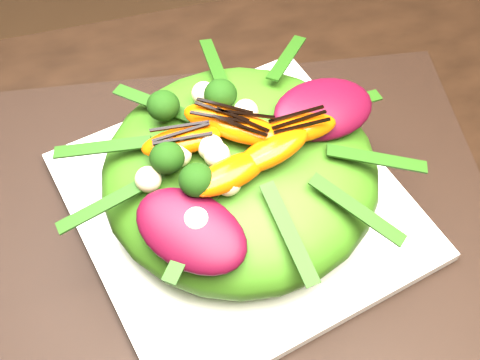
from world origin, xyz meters
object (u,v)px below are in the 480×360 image
object	(u,v)px
placemat	(240,209)
salad_bowl	(240,196)
plate_base	(240,205)
lettuce_mound	(240,172)
dining_table	(480,353)
orange_segment	(229,109)

from	to	relation	value
placemat	salad_bowl	distance (m)	0.02
placemat	plate_base	distance (m)	0.01
plate_base	lettuce_mound	distance (m)	0.05
salad_bowl	lettuce_mound	bearing A→B (deg)	-135.00
placemat	salad_bowl	world-z (taller)	salad_bowl
dining_table	placemat	bearing A→B (deg)	132.08
plate_base	salad_bowl	bearing A→B (deg)	45.00
plate_base	orange_segment	bearing A→B (deg)	91.76
plate_base	lettuce_mound	bearing A→B (deg)	45.00
salad_bowl	placemat	bearing A→B (deg)	180.00
salad_bowl	dining_table	bearing A→B (deg)	-47.92
dining_table	placemat	xyz separation A→B (m)	(-0.15, 0.17, 0.02)
dining_table	lettuce_mound	bearing A→B (deg)	132.08
placemat	dining_table	bearing A→B (deg)	-47.92
placemat	orange_segment	distance (m)	0.11
dining_table	plate_base	size ratio (longest dim) A/B	5.99
dining_table	orange_segment	world-z (taller)	dining_table
dining_table	orange_segment	bearing A→B (deg)	127.71
orange_segment	dining_table	bearing A→B (deg)	-52.29
dining_table	placemat	size ratio (longest dim) A/B	3.58
placemat	salad_bowl	bearing A→B (deg)	0.00
placemat	lettuce_mound	bearing A→B (deg)	-90.00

